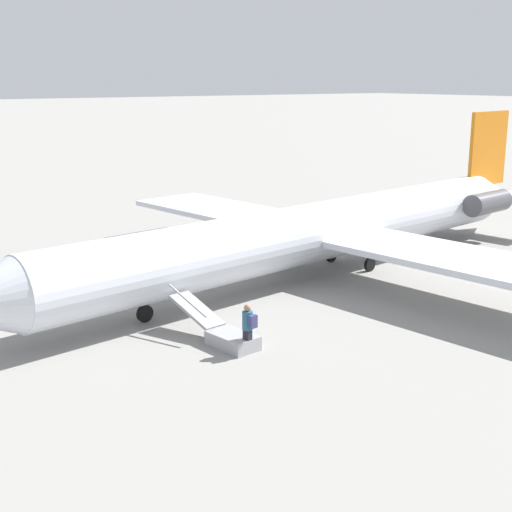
{
  "coord_description": "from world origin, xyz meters",
  "views": [
    {
      "loc": [
        20.68,
        25.02,
        9.13
      ],
      "look_at": [
        4.16,
        1.44,
        1.92
      ],
      "focal_mm": 50.0,
      "sensor_mm": 36.0,
      "label": 1
    }
  ],
  "objects": [
    {
      "name": "airplane_main",
      "position": [
        -1.03,
        -0.14,
        2.15
      ],
      "size": [
        35.4,
        27.26,
        7.21
      ],
      "rotation": [
        0.0,
        0.0,
        0.14
      ],
      "color": "silver",
      "rests_on": "ground"
    },
    {
      "name": "boarding_stairs",
      "position": [
        8.02,
        5.05,
        0.38
      ],
      "size": [
        1.57,
        4.12,
        1.77
      ],
      "rotation": [
        0.0,
        0.0,
        -1.43
      ],
      "color": "#99999E",
      "rests_on": "ground"
    },
    {
      "name": "passenger",
      "position": [
        7.84,
        6.23,
        1.0
      ],
      "size": [
        0.37,
        0.56,
        1.74
      ],
      "rotation": [
        0.0,
        0.0,
        -1.43
      ],
      "color": "#23232D",
      "rests_on": "ground"
    },
    {
      "name": "ground_plane",
      "position": [
        0.0,
        0.0,
        0.0
      ],
      "size": [
        600.0,
        600.0,
        0.0
      ],
      "primitive_type": "plane",
      "color": "gray"
    }
  ]
}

